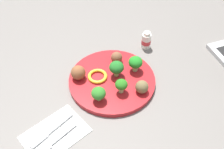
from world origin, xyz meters
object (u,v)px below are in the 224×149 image
Objects in this scene: broccoli_floret_front_left at (121,85)px; plate at (112,80)px; napkin at (55,134)px; fork at (56,139)px; pepper_ring_near_rim at (98,76)px; broccoli_floret_back_left at (136,63)px; meatball_back_left at (142,87)px; knife at (49,130)px; meatball_front_left at (78,73)px; broccoli_floret_front_right at (117,68)px; broccoli_floret_back_right at (99,93)px; yogurt_bottle at (146,41)px; meatball_near_rim at (117,57)px.

plate is at bearing -110.03° from broccoli_floret_front_left.
napkin is 1.41× the size of fork.
pepper_ring_near_rim is (0.01, -0.10, -0.03)m from broccoli_floret_front_left.
broccoli_floret_back_left is 0.09m from meatball_back_left.
knife is (0.23, 0.04, -0.01)m from pepper_ring_near_rim.
meatball_front_left is 0.20m from knife.
broccoli_floret_front_right is at bearing 175.68° from plate.
broccoli_floret_front_right is at bearing -173.80° from fork.
napkin is (0.33, -0.02, -0.05)m from broccoli_floret_back_left.
pepper_ring_near_rim is at bearing -32.45° from broccoli_floret_back_left.
pepper_ring_near_rim is (0.05, -0.14, -0.02)m from meatball_back_left.
broccoli_floret_front_right is 0.29m from fork.
fork is (0.17, 0.00, -0.04)m from broccoli_floret_back_right.
broccoli_floret_front_left is 1.03× the size of broccoli_floret_back_right.
broccoli_floret_back_right is at bearing -178.59° from fork.
pepper_ring_near_rim is 0.93× the size of yogurt_bottle.
meatball_front_left is 0.69× the size of yogurt_bottle.
fork is (0.24, -0.02, -0.04)m from broccoli_floret_front_left.
meatball_front_left is 0.14m from meatball_near_rim.
broccoli_floret_back_left is 0.86× the size of pepper_ring_near_rim.
broccoli_floret_front_left is 1.19× the size of meatball_back_left.
fork is at bearing 31.09° from meatball_front_left.
broccoli_floret_front_right is 0.11m from broccoli_floret_back_right.
yogurt_bottle reaches higher than plate.
fork is (0.28, 0.03, -0.04)m from broccoli_floret_front_right.
broccoli_floret_back_right is 0.17m from knife.
meatball_near_rim is 0.27× the size of knife.
broccoli_floret_front_left is 0.77× the size of pepper_ring_near_rim.
napkin is (0.27, -0.09, -0.03)m from meatball_back_left.
fork is (0.19, 0.11, -0.03)m from meatball_front_left.
broccoli_floret_front_right is 0.28m from napkin.
pepper_ring_near_rim is at bearing -171.17° from knife.
fork is (0.23, 0.07, -0.01)m from pepper_ring_near_rim.
meatball_back_left is 0.15m from pepper_ring_near_rim.
yogurt_bottle is at bearing 173.40° from meatball_near_rim.
meatball_near_rim is at bearing -108.02° from meatball_back_left.
pepper_ring_near_rim is at bearing -55.54° from plate.
broccoli_floret_back_left reaches higher than meatball_back_left.
yogurt_bottle reaches higher than meatball_back_left.
plate is at bearing 129.80° from meatball_front_left.
broccoli_floret_front_right reaches higher than knife.
meatball_near_rim reaches higher than napkin.
broccoli_floret_back_left is 0.45× the size of fork.
broccoli_floret_back_right is 0.28× the size of napkin.
broccoli_floret_front_right is at bearing -177.30° from napkin.
knife is at bearing 23.06° from meatball_front_left.
broccoli_floret_back_right is at bearing 13.38° from broccoli_floret_front_right.
meatball_front_left is 0.39× the size of fork.
broccoli_floret_back_left is 1.15× the size of broccoli_floret_back_right.
plate is 0.11m from meatball_front_left.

